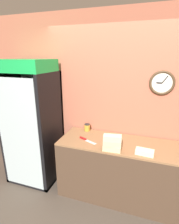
% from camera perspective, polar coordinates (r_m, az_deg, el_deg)
% --- Properties ---
extents(wall_back, '(5.20, 0.09, 2.70)m').
position_cam_1_polar(wall_back, '(2.73, 12.04, 2.29)').
color(wall_back, '#B7664C').
rests_on(wall_back, ground_plane).
extents(prep_counter, '(1.77, 0.65, 0.89)m').
position_cam_1_polar(prep_counter, '(2.78, 9.73, -18.05)').
color(prep_counter, '#4C3828').
rests_on(prep_counter, ground_plane).
extents(beverage_cooler, '(0.79, 0.67, 2.02)m').
position_cam_1_polar(beverage_cooler, '(3.03, -17.82, -1.48)').
color(beverage_cooler, black).
rests_on(beverage_cooler, ground_plane).
extents(sandwich_stack_bottom, '(0.24, 0.13, 0.07)m').
position_cam_1_polar(sandwich_stack_bottom, '(2.33, 7.33, -11.54)').
color(sandwich_stack_bottom, beige).
rests_on(sandwich_stack_bottom, prep_counter).
extents(sandwich_stack_middle, '(0.24, 0.14, 0.07)m').
position_cam_1_polar(sandwich_stack_middle, '(2.30, 7.40, -10.00)').
color(sandwich_stack_middle, beige).
rests_on(sandwich_stack_middle, sandwich_stack_bottom).
extents(sandwich_stack_top, '(0.24, 0.15, 0.07)m').
position_cam_1_polar(sandwich_stack_top, '(2.27, 7.48, -8.42)').
color(sandwich_stack_top, beige).
rests_on(sandwich_stack_top, sandwich_stack_middle).
extents(sandwich_flat_left, '(0.23, 0.13, 0.06)m').
position_cam_1_polar(sandwich_flat_left, '(2.34, 17.56, -12.34)').
color(sandwich_flat_left, beige).
rests_on(sandwich_flat_left, prep_counter).
extents(chefs_knife, '(0.29, 0.15, 0.02)m').
position_cam_1_polar(chefs_knife, '(2.58, -1.35, -8.97)').
color(chefs_knife, silver).
rests_on(chefs_knife, prep_counter).
extents(condiment_jar, '(0.10, 0.10, 0.12)m').
position_cam_1_polar(condiment_jar, '(2.87, -0.78, -5.02)').
color(condiment_jar, gold).
rests_on(condiment_jar, prep_counter).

